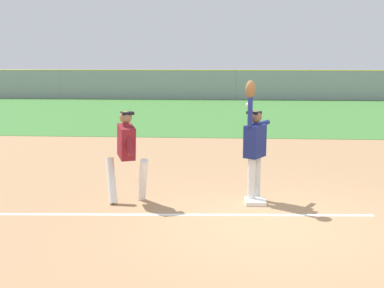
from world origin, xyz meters
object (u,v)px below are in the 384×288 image
baseball (248,105)px  runner (127,150)px  parked_car_black (289,87)px  first_base (255,201)px  fielder (254,143)px  parked_car_tan (215,87)px  parked_car_green (136,87)px

baseball → runner: bearing=-166.3°
runner → parked_car_black: (6.53, 26.87, -0.32)m
parked_car_black → first_base: bearing=-97.4°
fielder → runner: bearing=35.9°
parked_car_tan → baseball: bearing=-87.8°
parked_car_green → parked_car_tan: size_ratio=1.00×
fielder → parked_car_green: fielder is taller
runner → baseball: 2.44m
parked_car_tan → parked_car_black: same height
runner → baseball: bearing=-9.6°
fielder → runner: size_ratio=1.33×
baseball → parked_car_black: baseball is taller
runner → baseball: (2.24, 0.54, 0.80)m
fielder → parked_car_black: bearing=-68.3°
parked_car_tan → parked_car_black: bearing=3.6°
baseball → parked_car_black: 26.70m
baseball → first_base: bearing=-72.1°
first_base → fielder: bearing=101.6°
baseball → parked_car_tan: bearing=92.5°
parked_car_green → fielder: bearing=-75.9°
first_base → parked_car_tan: size_ratio=0.09×
parked_car_tan → parked_car_black: size_ratio=0.99×
first_base → runner: bearing=-178.5°
first_base → parked_car_tan: (-1.29, 26.44, 0.63)m
fielder → runner: (-2.36, -0.22, -0.12)m
parked_car_green → parked_car_tan: 5.78m
baseball → parked_car_black: bearing=80.7°
baseball → parked_car_green: (-6.91, 25.92, -1.12)m
parked_car_green → first_base: bearing=-75.9°
runner → parked_car_tan: 26.53m
fielder → parked_car_tan: size_ratio=0.52×
fielder → parked_car_tan: 26.32m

